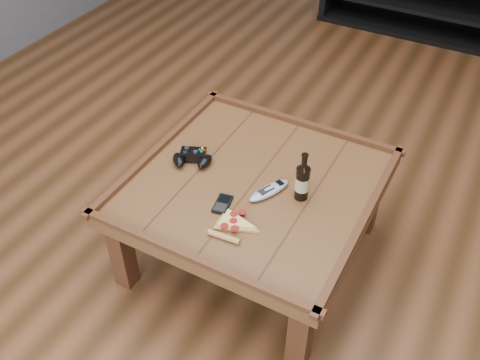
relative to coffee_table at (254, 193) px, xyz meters
The scene contains 8 objects.
ground 0.39m from the coffee_table, ahead, with size 6.00×6.00×0.00m, color #3F2612.
baseboard 3.01m from the coffee_table, 90.00° to the left, with size 5.00×0.02×0.10m, color silver.
coffee_table is the anchor object (origin of this frame).
beer_bottle 0.26m from the coffee_table, ahead, with size 0.06×0.06×0.22m.
game_controller 0.31m from the coffee_table, behind, with size 0.18×0.16×0.05m.
pizza_slice 0.28m from the coffee_table, 80.96° to the right, with size 0.16×0.24×0.02m.
smartphone 0.20m from the coffee_table, 104.75° to the right, with size 0.08×0.12×0.01m.
remote_control 0.12m from the coffee_table, 17.77° to the right, with size 0.14×0.21×0.03m.
Camera 1 is at (0.75, -1.52, 1.96)m, focal length 40.00 mm.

